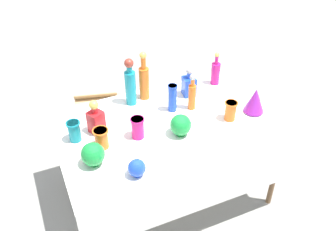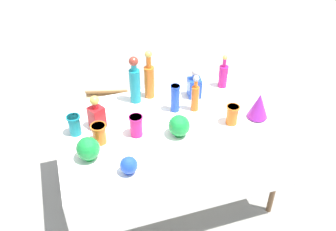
{
  "view_description": "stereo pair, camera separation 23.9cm",
  "coord_description": "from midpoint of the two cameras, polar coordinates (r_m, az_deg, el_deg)",
  "views": [
    {
      "loc": [
        -0.92,
        -2.08,
        2.58
      ],
      "look_at": [
        0.0,
        0.0,
        0.86
      ],
      "focal_mm": 40.0,
      "sensor_mm": 36.0,
      "label": 1
    },
    {
      "loc": [
        -0.69,
        -2.17,
        2.58
      ],
      "look_at": [
        0.0,
        0.0,
        0.86
      ],
      "focal_mm": 40.0,
      "sensor_mm": 36.0,
      "label": 2
    }
  ],
  "objects": [
    {
      "name": "display_table",
      "position": [
        2.92,
        2.6,
        -3.04
      ],
      "size": [
        1.71,
        1.13,
        0.76
      ],
      "color": "white",
      "rests_on": "ground"
    },
    {
      "name": "tall_bottle_0",
      "position": [
        3.08,
        -2.87,
        5.07
      ],
      "size": [
        0.09,
        0.09,
        0.42
      ],
      "color": "teal",
      "rests_on": "display_table"
    },
    {
      "name": "square_decanter_1",
      "position": [
        3.2,
        6.19,
        4.45
      ],
      "size": [
        0.12,
        0.12,
        0.27
      ],
      "color": "blue",
      "rests_on": "display_table"
    },
    {
      "name": "cardboard_box_behind_left",
      "position": [
        4.04,
        -7.12,
        0.21
      ],
      "size": [
        0.57,
        0.47,
        0.43
      ],
      "color": "tan",
      "rests_on": "ground"
    },
    {
      "name": "square_decanter_0",
      "position": [
        2.86,
        -8.52,
        0.13
      ],
      "size": [
        0.14,
        0.14,
        0.28
      ],
      "color": "red",
      "rests_on": "display_table"
    },
    {
      "name": "tall_bottle_2",
      "position": [
        3.02,
        6.45,
        3.01
      ],
      "size": [
        0.06,
        0.06,
        0.32
      ],
      "color": "orange",
      "rests_on": "display_table"
    },
    {
      "name": "ground_plane",
      "position": [
        3.44,
        2.03,
        -11.56
      ],
      "size": [
        40.0,
        40.0,
        0.0
      ],
      "primitive_type": "plane",
      "color": "gray"
    },
    {
      "name": "round_bowl_0",
      "position": [
        2.49,
        -3.25,
        -7.68
      ],
      "size": [
        0.12,
        0.12,
        0.13
      ],
      "color": "blue",
      "rests_on": "display_table"
    },
    {
      "name": "price_tag_left",
      "position": [
        2.5,
        2.19,
        -9.15
      ],
      "size": [
        0.06,
        0.02,
        0.03
      ],
      "primitive_type": "cube",
      "rotation": [
        -0.21,
        0.0,
        0.14
      ],
      "color": "white",
      "rests_on": "display_table"
    },
    {
      "name": "slender_vase_4",
      "position": [
        2.84,
        -11.77,
        -1.41
      ],
      "size": [
        0.1,
        0.1,
        0.16
      ],
      "color": "teal",
      "rests_on": "display_table"
    },
    {
      "name": "fluted_vase_0",
      "position": [
        3.05,
        15.87,
        1.37
      ],
      "size": [
        0.16,
        0.16,
        0.22
      ],
      "color": "purple",
      "rests_on": "display_table"
    },
    {
      "name": "round_bowl_2",
      "position": [
        2.61,
        -9.52,
        -5.11
      ],
      "size": [
        0.17,
        0.17,
        0.17
      ],
      "color": "#198C38",
      "rests_on": "display_table"
    },
    {
      "name": "slender_vase_0",
      "position": [
        2.73,
        -8.0,
        -2.77
      ],
      "size": [
        0.12,
        0.12,
        0.15
      ],
      "color": "orange",
      "rests_on": "display_table"
    },
    {
      "name": "slender_vase_2",
      "position": [
        2.95,
        12.08,
        0.13
      ],
      "size": [
        0.11,
        0.11,
        0.16
      ],
      "color": "orange",
      "rests_on": "display_table"
    },
    {
      "name": "tall_bottle_1",
      "position": [
        3.37,
        10.44,
        6.03
      ],
      "size": [
        0.08,
        0.08,
        0.31
      ],
      "color": "#C61972",
      "rests_on": "display_table"
    },
    {
      "name": "slender_vase_3",
      "position": [
        2.77,
        -2.42,
        -1.57
      ],
      "size": [
        0.11,
        0.11,
        0.17
      ],
      "color": "#C61972",
      "rests_on": "display_table"
    },
    {
      "name": "tall_bottle_3",
      "position": [
        3.14,
        -0.69,
        5.57
      ],
      "size": [
        0.08,
        0.08,
        0.44
      ],
      "color": "orange",
      "rests_on": "display_table"
    },
    {
      "name": "round_bowl_1",
      "position": [
        2.77,
        4.18,
        -1.66
      ],
      "size": [
        0.16,
        0.16,
        0.17
      ],
      "color": "#198C38",
      "rests_on": "display_table"
    },
    {
      "name": "slender_vase_1",
      "position": [
        3.0,
        3.39,
        2.66
      ],
      "size": [
        0.08,
        0.08,
        0.24
      ],
      "color": "blue",
      "rests_on": "display_table"
    }
  ]
}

